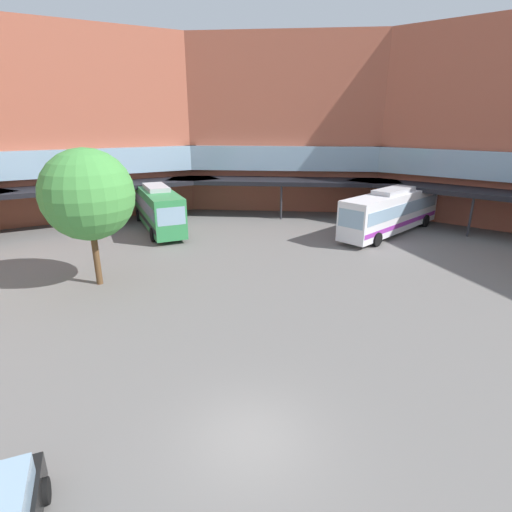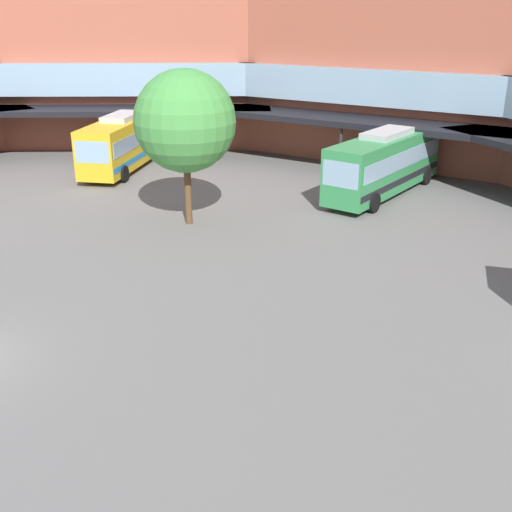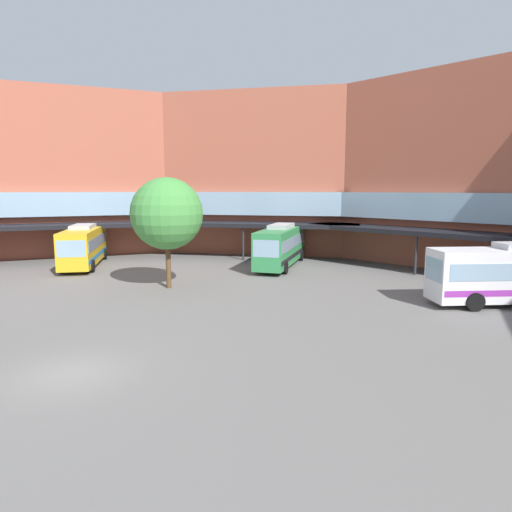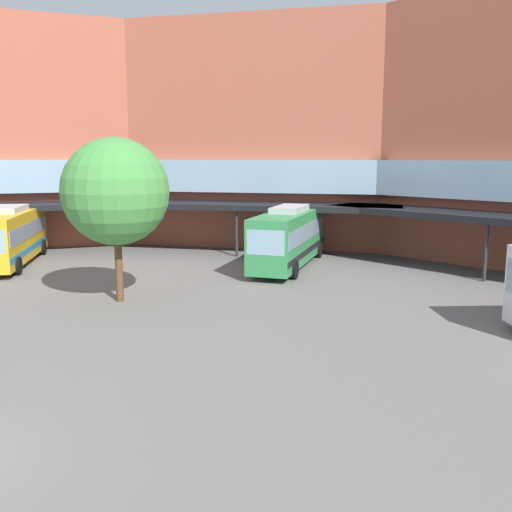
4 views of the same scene
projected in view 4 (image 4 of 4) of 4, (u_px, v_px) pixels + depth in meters
station_building at (298, 131)px, 28.30m from camera, size 78.28×47.82×17.25m
bus_2 at (289, 236)px, 36.11m from camera, size 4.76×11.20×3.88m
bus_3 at (10, 235)px, 36.73m from camera, size 8.66×9.88×3.81m
plaza_tree at (116, 192)px, 26.70m from camera, size 5.08×5.08×7.86m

